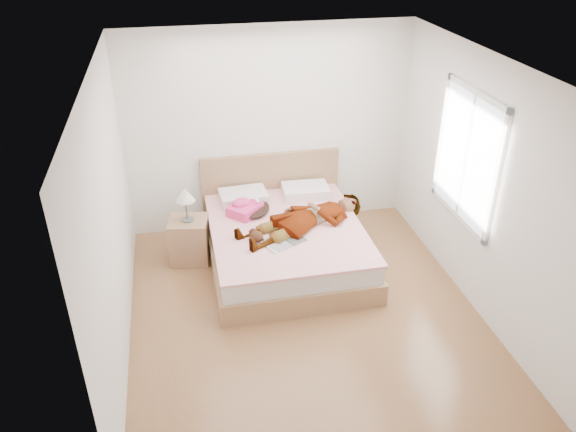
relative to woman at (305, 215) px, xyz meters
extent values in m
plane|color=#56331B|center=(-0.23, -0.96, -0.63)|extent=(4.00, 4.00, 0.00)
imported|color=white|center=(0.00, 0.00, 0.00)|extent=(1.81, 1.26, 0.23)
ellipsoid|color=black|center=(-0.57, 0.45, -0.08)|extent=(0.51, 0.60, 0.08)
cube|color=silver|center=(-0.50, 0.40, 0.05)|extent=(0.07, 0.09, 0.05)
plane|color=white|center=(-0.23, -0.96, 1.97)|extent=(4.00, 4.00, 0.00)
plane|color=silver|center=(-0.23, 1.04, 0.67)|extent=(3.60, 0.00, 3.60)
plane|color=silver|center=(-0.23, -2.96, 0.67)|extent=(3.60, 0.00, 3.60)
plane|color=silver|center=(-2.03, -0.96, 0.67)|extent=(0.00, 4.00, 4.00)
plane|color=silver|center=(1.57, -0.96, 0.67)|extent=(0.00, 4.00, 4.00)
cube|color=white|center=(1.55, -0.66, 0.87)|extent=(0.02, 1.10, 1.30)
cube|color=silver|center=(1.55, -1.24, 0.87)|extent=(0.04, 0.06, 1.42)
cube|color=silver|center=(1.55, -0.08, 0.87)|extent=(0.04, 0.06, 1.42)
cube|color=silver|center=(1.55, -0.66, 0.19)|extent=(0.04, 1.22, 0.06)
cube|color=silver|center=(1.55, -0.66, 1.55)|extent=(0.04, 1.22, 0.06)
cube|color=silver|center=(1.55, -0.66, 0.87)|extent=(0.03, 0.04, 1.30)
cube|color=#885F3F|center=(-0.23, -0.01, -0.50)|extent=(1.78, 2.08, 0.26)
cube|color=silver|center=(-0.23, -0.01, -0.26)|extent=(1.70, 2.00, 0.22)
cube|color=white|center=(-0.23, -0.01, -0.13)|extent=(1.74, 2.04, 0.03)
cube|color=brown|center=(-0.23, 1.00, -0.13)|extent=(1.80, 0.07, 1.00)
cube|color=white|center=(-0.63, 0.71, -0.05)|extent=(0.61, 0.44, 0.13)
cube|color=white|center=(0.17, 0.71, -0.05)|extent=(0.60, 0.43, 0.13)
cube|color=#F44286|center=(-0.65, 0.38, -0.06)|extent=(0.48, 0.48, 0.12)
ellipsoid|color=#FF459A|center=(-0.69, 0.41, 0.02)|extent=(0.27, 0.24, 0.11)
cube|color=white|center=(-0.31, -0.34, -0.11)|extent=(0.56, 0.48, 0.01)
cube|color=white|center=(-0.42, -0.39, -0.10)|extent=(0.34, 0.38, 0.02)
cube|color=#242424|center=(-0.20, -0.29, -0.10)|extent=(0.34, 0.38, 0.02)
cylinder|color=white|center=(-0.22, -0.24, -0.07)|extent=(0.09, 0.09, 0.08)
torus|color=silver|center=(-0.18, -0.25, -0.07)|extent=(0.06, 0.03, 0.06)
cylinder|color=black|center=(-0.22, -0.24, -0.04)|extent=(0.08, 0.08, 0.00)
ellipsoid|color=black|center=(-0.61, -0.27, -0.06)|extent=(0.18, 0.20, 0.12)
ellipsoid|color=beige|center=(-0.61, -0.28, -0.05)|extent=(0.10, 0.10, 0.06)
sphere|color=black|center=(-0.64, -0.18, -0.05)|extent=(0.09, 0.09, 0.09)
sphere|color=pink|center=(-0.68, -0.17, -0.03)|extent=(0.03, 0.03, 0.03)
sphere|color=pink|center=(-0.62, -0.15, -0.03)|extent=(0.03, 0.03, 0.03)
ellipsoid|color=black|center=(-0.65, -0.32, -0.08)|extent=(0.05, 0.06, 0.03)
ellipsoid|color=#33150E|center=(-0.55, -0.29, -0.08)|extent=(0.05, 0.06, 0.03)
cube|color=brown|center=(-1.34, 0.30, -0.35)|extent=(0.51, 0.47, 0.55)
cylinder|color=#535353|center=(-1.34, 0.30, -0.07)|extent=(0.16, 0.16, 0.02)
cylinder|color=#535353|center=(-1.34, 0.30, 0.07)|extent=(0.03, 0.03, 0.28)
cone|color=silver|center=(-1.34, 0.30, 0.26)|extent=(0.25, 0.25, 0.16)
camera|label=1|loc=(-1.36, -5.52, 3.18)|focal=35.00mm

